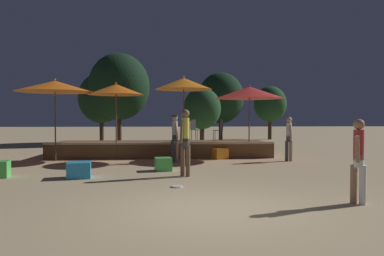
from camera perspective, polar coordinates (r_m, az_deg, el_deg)
name	(u,v)px	position (r m, az deg, el deg)	size (l,w,h in m)	color
ground_plane	(213,209)	(6.93, 3.20, -12.27)	(120.00, 120.00, 0.00)	tan
wooden_deck	(161,149)	(16.36, -4.68, -3.17)	(9.19, 2.82, 0.67)	brown
patio_umbrella_0	(249,93)	(15.44, 8.73, 5.36)	(2.80, 2.80, 3.00)	brown
patio_umbrella_1	(116,90)	(15.10, -11.50, 5.76)	(2.22, 2.22, 3.06)	brown
patio_umbrella_2	(55,86)	(15.20, -20.17, 5.97)	(2.90, 2.90, 3.14)	brown
patio_umbrella_3	(184,84)	(14.53, -1.29, 6.74)	(2.23, 2.23, 3.27)	brown
cube_seat_0	(79,170)	(10.82, -16.84, -6.12)	(0.72, 0.72, 0.44)	#2D9EDB
cube_seat_1	(163,164)	(11.77, -4.41, -5.51)	(0.57, 0.57, 0.41)	#4CC651
cube_seat_2	(220,154)	(15.05, 4.22, -3.90)	(0.70, 0.70, 0.43)	orange
person_0	(358,159)	(7.84, 24.03, -4.33)	(0.37, 0.47, 1.63)	#997051
person_1	(289,137)	(14.65, 14.55, -1.39)	(0.29, 0.46, 1.68)	#3F3F47
person_2	(185,139)	(10.53, -1.03, -1.64)	(0.37, 0.44, 1.89)	brown
person_3	(175,135)	(13.94, -2.64, -1.10)	(0.29, 0.54, 1.76)	#3F3F47
bistro_chair_0	(220,128)	(15.78, 4.25, -0.02)	(0.41, 0.40, 0.90)	#47474C
bistro_chair_1	(195,128)	(16.58, 0.41, 0.06)	(0.48, 0.48, 0.90)	#2D3338
frisbee_disc	(177,186)	(9.03, -2.27, -8.87)	(0.28, 0.28, 0.03)	white
background_tree_0	(202,109)	(22.46, 1.55, 2.96)	(2.26, 2.26, 3.44)	#3D2B1C
background_tree_1	(270,104)	(28.88, 11.80, 3.56)	(2.47, 2.47, 4.02)	#3D2B1C
background_tree_2	(221,98)	(27.42, 4.41, 4.59)	(3.36, 3.36, 4.94)	#3D2B1C
background_tree_3	(119,87)	(24.43, -11.05, 6.19)	(3.87, 3.87, 5.75)	#3D2B1C
background_tree_4	(101,98)	(25.53, -13.63, 4.43)	(3.03, 3.03, 4.61)	#3D2B1C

